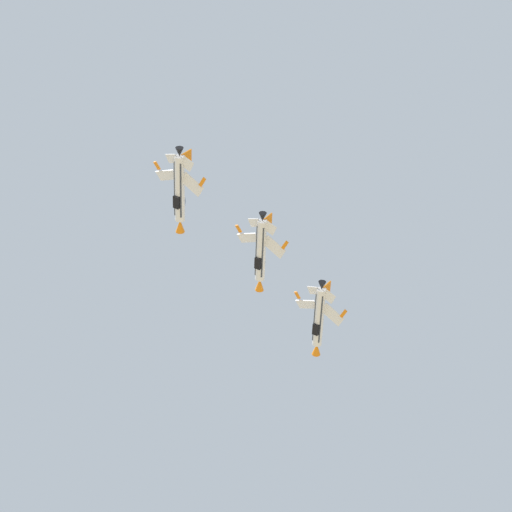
{
  "coord_description": "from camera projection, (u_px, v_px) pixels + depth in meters",
  "views": [
    {
      "loc": [
        -0.71,
        -6.36,
        1.52
      ],
      "look_at": [
        25.11,
        79.32,
        141.61
      ],
      "focal_mm": 67.73,
      "sensor_mm": 36.0,
      "label": 1
    }
  ],
  "objects": [
    {
      "name": "fighter_jet_right_wing",
      "position": [
        180.0,
        190.0,
        160.13
      ],
      "size": [
        8.88,
        15.75,
        5.78
      ],
      "rotation": [
        0.0,
        0.59,
        6.03
      ],
      "color": "white"
    },
    {
      "name": "fighter_jet_left_wing",
      "position": [
        261.0,
        252.0,
        168.09
      ],
      "size": [
        9.06,
        15.75,
        5.51
      ],
      "rotation": [
        0.0,
        0.56,
        6.03
      ],
      "color": "white"
    },
    {
      "name": "fighter_jet_lead",
      "position": [
        319.0,
        318.0,
        171.04
      ],
      "size": [
        8.91,
        15.75,
        5.74
      ],
      "rotation": [
        0.0,
        0.59,
        6.03
      ],
      "color": "white"
    }
  ]
}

